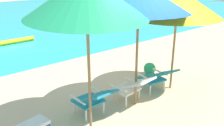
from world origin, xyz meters
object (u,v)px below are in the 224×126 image
at_px(lounge_chair_left, 94,98).
at_px(lounge_chair_center, 132,86).
at_px(lounge_chair_right, 157,76).
at_px(beach_ball, 150,69).
at_px(beach_umbrella_right, 178,3).
at_px(swim_buoy, 14,41).

distance_m(lounge_chair_left, lounge_chair_center, 0.95).
relative_size(lounge_chair_center, lounge_chair_right, 0.99).
xyz_separation_m(lounge_chair_center, beach_ball, (1.51, 0.84, -0.24)).
bearing_deg(lounge_chair_center, beach_umbrella_right, -4.00).
xyz_separation_m(swim_buoy, beach_ball, (1.77, -5.57, 0.07)).
xyz_separation_m(swim_buoy, lounge_chair_right, (1.08, -6.42, 0.31)).
distance_m(swim_buoy, lounge_chair_left, 6.38).
bearing_deg(lounge_chair_center, swim_buoy, 92.33).
bearing_deg(swim_buoy, beach_umbrella_right, -76.90).
bearing_deg(lounge_chair_right, swim_buoy, 99.51).
relative_size(swim_buoy, beach_umbrella_right, 0.67).
distance_m(lounge_chair_right, beach_ball, 1.12).
distance_m(lounge_chair_center, beach_umbrella_right, 2.07).
bearing_deg(lounge_chair_center, lounge_chair_right, -0.61).
distance_m(lounge_chair_center, lounge_chair_right, 0.81).
xyz_separation_m(swim_buoy, lounge_chair_center, (0.26, -6.41, 0.31)).
height_order(lounge_chair_center, beach_ball, lounge_chair_center).
height_order(swim_buoy, lounge_chair_right, lounge_chair_right).
height_order(lounge_chair_left, lounge_chair_right, same).
height_order(swim_buoy, beach_umbrella_right, beach_umbrella_right).
relative_size(lounge_chair_left, beach_ball, 2.65).
bearing_deg(lounge_chair_center, beach_ball, 28.94).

